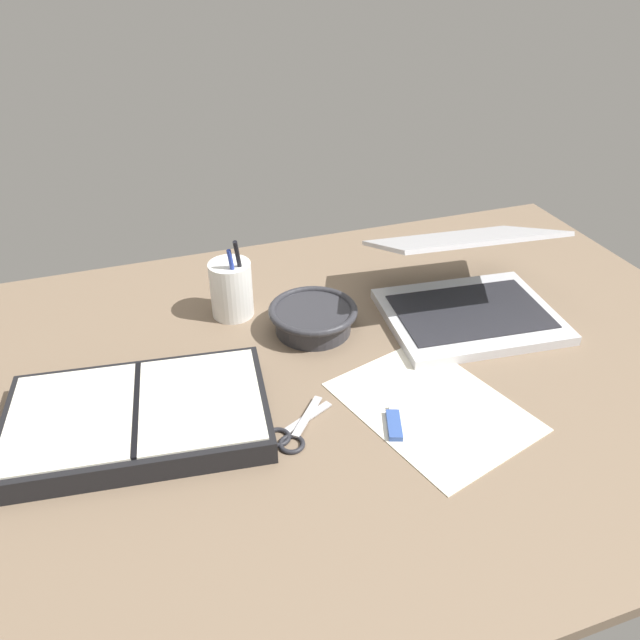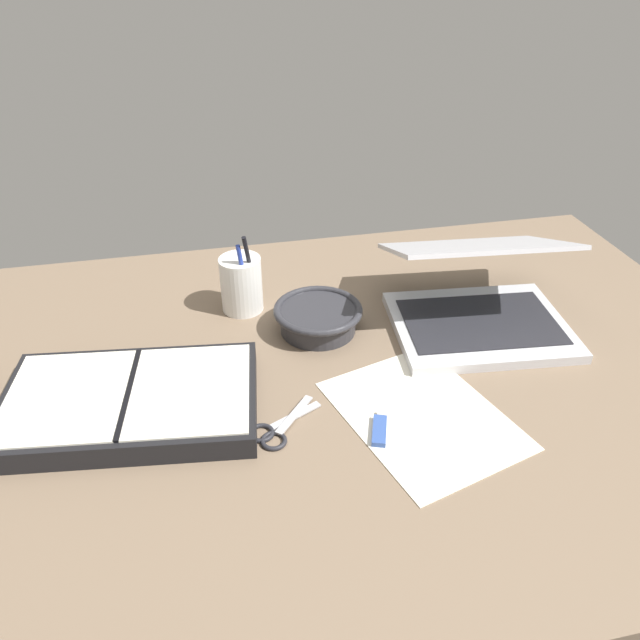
{
  "view_description": "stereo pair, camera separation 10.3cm",
  "coord_description": "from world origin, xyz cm",
  "px_view_note": "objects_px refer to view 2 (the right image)",
  "views": [
    {
      "loc": [
        -32.54,
        -76.09,
        65.74
      ],
      "look_at": [
        -4.31,
        5.66,
        9.0
      ],
      "focal_mm": 35.0,
      "sensor_mm": 36.0,
      "label": 1
    },
    {
      "loc": [
        -22.59,
        -78.87,
        65.74
      ],
      "look_at": [
        -4.31,
        5.66,
        9.0
      ],
      "focal_mm": 35.0,
      "sensor_mm": 36.0,
      "label": 2
    }
  ],
  "objects_px": {
    "pen_cup": "(242,284)",
    "planner": "(131,402)",
    "laptop": "(478,298)",
    "scissors": "(274,432)",
    "bowl": "(318,317)"
  },
  "relations": [
    {
      "from": "pen_cup",
      "to": "planner",
      "type": "bearing_deg",
      "value": -127.34
    },
    {
      "from": "laptop",
      "to": "pen_cup",
      "type": "bearing_deg",
      "value": 167.01
    },
    {
      "from": "planner",
      "to": "scissors",
      "type": "distance_m",
      "value": 0.22
    },
    {
      "from": "laptop",
      "to": "scissors",
      "type": "xyz_separation_m",
      "value": [
        -0.41,
        -0.21,
        -0.05
      ]
    },
    {
      "from": "laptop",
      "to": "pen_cup",
      "type": "xyz_separation_m",
      "value": [
        -0.41,
        0.14,
        0.0
      ]
    },
    {
      "from": "bowl",
      "to": "pen_cup",
      "type": "xyz_separation_m",
      "value": [
        -0.12,
        0.1,
        0.03
      ]
    },
    {
      "from": "bowl",
      "to": "scissors",
      "type": "xyz_separation_m",
      "value": [
        -0.12,
        -0.25,
        -0.02
      ]
    },
    {
      "from": "laptop",
      "to": "bowl",
      "type": "height_order",
      "value": "laptop"
    },
    {
      "from": "bowl",
      "to": "laptop",
      "type": "bearing_deg",
      "value": -7.24
    },
    {
      "from": "bowl",
      "to": "pen_cup",
      "type": "height_order",
      "value": "pen_cup"
    },
    {
      "from": "laptop",
      "to": "bowl",
      "type": "bearing_deg",
      "value": 178.23
    },
    {
      "from": "bowl",
      "to": "planner",
      "type": "relative_size",
      "value": 0.4
    },
    {
      "from": "bowl",
      "to": "pen_cup",
      "type": "bearing_deg",
      "value": 140.95
    },
    {
      "from": "planner",
      "to": "scissors",
      "type": "xyz_separation_m",
      "value": [
        0.2,
        -0.09,
        -0.02
      ]
    },
    {
      "from": "laptop",
      "to": "scissors",
      "type": "height_order",
      "value": "laptop"
    }
  ]
}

